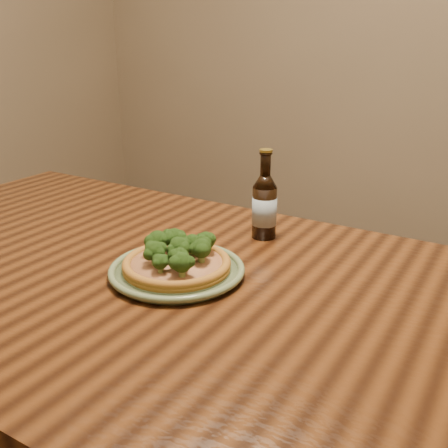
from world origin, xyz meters
The scene contains 4 objects.
table centered at (0.00, 0.10, 0.66)m, with size 1.60×0.90×0.75m.
plate centered at (0.06, 0.11, 0.76)m, with size 0.27×0.27×0.02m.
pizza centered at (0.06, 0.11, 0.78)m, with size 0.21×0.21×0.07m.
beer_bottle centered at (0.12, 0.38, 0.83)m, with size 0.06×0.06×0.21m.
Camera 1 is at (0.63, -0.64, 1.20)m, focal length 42.00 mm.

